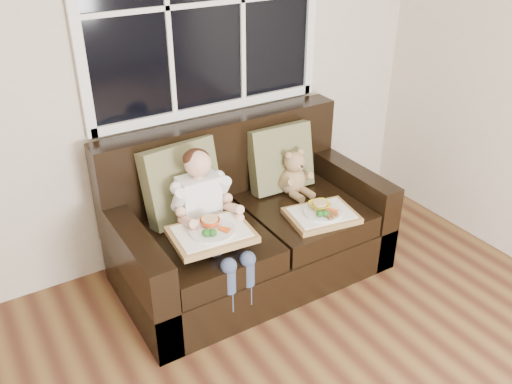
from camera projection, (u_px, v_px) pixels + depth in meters
room_walls at (483, 244)px, 1.12m from camera, size 4.52×5.02×2.71m
window_back at (205, 4)px, 3.22m from camera, size 1.62×0.04×1.37m
loveseat at (247, 229)px, 3.53m from camera, size 1.70×0.92×0.96m
pillow_left at (181, 182)px, 3.29m from camera, size 0.50×0.28×0.49m
pillow_right at (281, 158)px, 3.63m from camera, size 0.45×0.22×0.45m
child at (207, 209)px, 3.13m from camera, size 0.35×0.58×0.79m
teddy_bear at (294, 175)px, 3.60m from camera, size 0.20×0.25×0.33m
tray_left at (212, 233)px, 3.00m from camera, size 0.47×0.38×0.10m
tray_right at (321, 214)px, 3.36m from camera, size 0.46×0.38×0.10m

